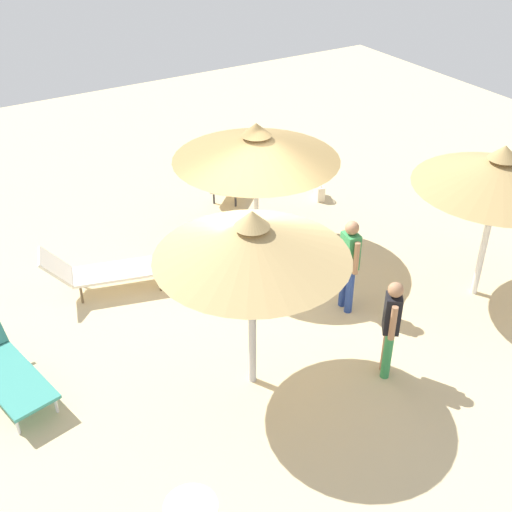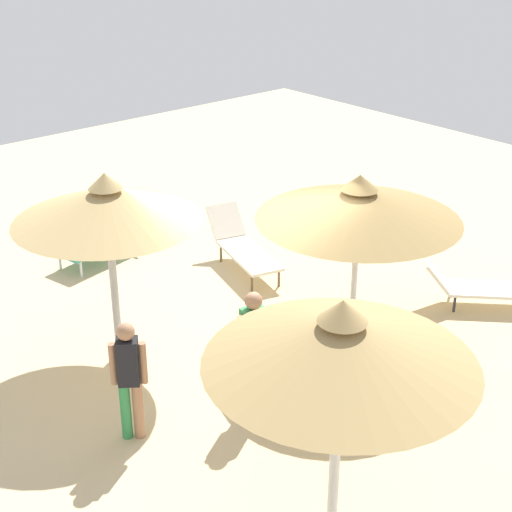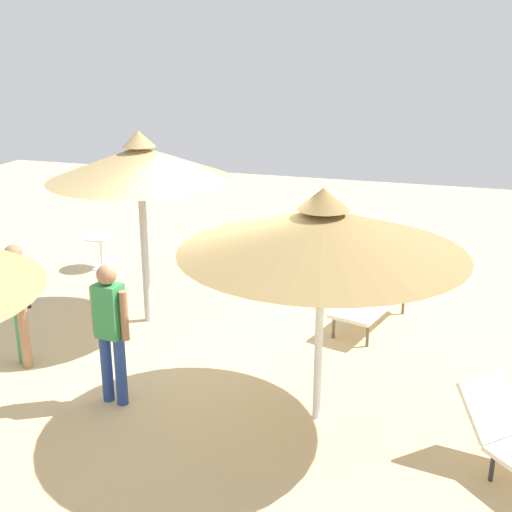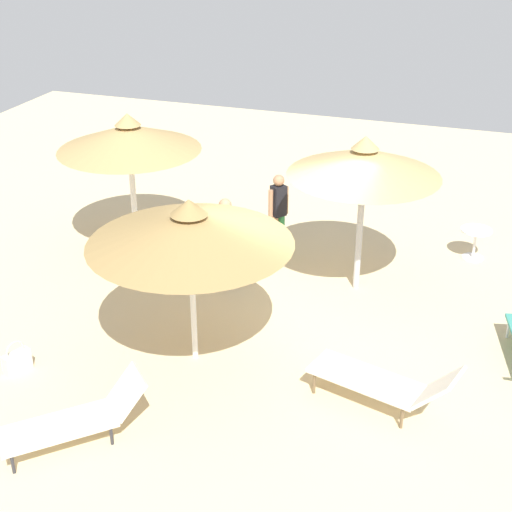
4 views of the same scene
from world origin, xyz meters
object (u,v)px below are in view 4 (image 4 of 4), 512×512
Objects in this scene: lounge_chair_front at (386,382)px; handbag at (17,361)px; side_table_round at (475,239)px; lounge_chair_near_right at (78,417)px; parasol_umbrella_far_right at (364,162)px; parasol_umbrella_edge at (129,137)px; person_standing_far_left at (226,237)px; parasol_umbrella_back at (190,229)px; person_standing_center at (278,210)px.

lounge_chair_front is 4.15× the size of handbag.
handbag is 8.50m from side_table_round.
side_table_round is (7.01, -4.38, 0.04)m from lounge_chair_near_right.
side_table_round is (1.85, -1.88, -1.93)m from parasol_umbrella_far_right.
lounge_chair_front is 1.23× the size of lounge_chair_near_right.
parasol_umbrella_edge reaches higher than handbag.
parasol_umbrella_edge is 2.67m from person_standing_far_left.
lounge_chair_near_right is 1.97m from handbag.
parasol_umbrella_edge is at bearing 88.35° from parasol_umbrella_far_right.
lounge_chair_near_right reaches higher than handbag.
lounge_chair_near_right is at bearing -160.38° from parasol_umbrella_edge.
side_table_round is at bearing -37.84° from parasol_umbrella_back.
parasol_umbrella_edge reaches higher than parasol_umbrella_back.
side_table_round is (1.73, -6.26, -1.86)m from parasol_umbrella_edge.
parasol_umbrella_far_right is at bearing -25.87° from lounge_chair_near_right.
person_standing_center is 0.97× the size of person_standing_far_left.
handbag is at bearing -177.03° from parasol_umbrella_edge.
lounge_chair_front is at bearing -61.64° from lounge_chair_near_right.
parasol_umbrella_back is 1.69× the size of lounge_chair_near_right.
lounge_chair_front is 1.33× the size of person_standing_center.
person_standing_center reaches higher than lounge_chair_near_right.
parasol_umbrella_back is 4.88× the size of side_table_round.
person_standing_far_left is at bearing 107.02° from parasol_umbrella_far_right.
person_standing_center is (3.81, -0.11, -1.24)m from parasol_umbrella_back.
person_standing_center is at bearing -7.29° from lounge_chair_near_right.
person_standing_center is at bearing -74.30° from parasol_umbrella_edge.
person_standing_center is (6.03, -0.77, 0.53)m from lounge_chair_near_right.
lounge_chair_front is at bearing -161.65° from parasol_umbrella_far_right.
parasol_umbrella_far_right reaches higher than parasol_umbrella_edge.
person_standing_far_left is 4.04m from handbag.
parasol_umbrella_far_right is 6.06m from lounge_chair_near_right.
lounge_chair_near_right is (-5.28, -1.88, -1.91)m from parasol_umbrella_edge.
side_table_round is at bearing -32.01° from lounge_chair_near_right.
parasol_umbrella_back is at bearing 147.93° from parasol_umbrella_far_right.
handbag is (-4.99, 2.43, -0.72)m from person_standing_center.
parasol_umbrella_back is 2.91m from lounge_chair_near_right.
parasol_umbrella_far_right is at bearing -91.65° from parasol_umbrella_edge.
person_standing_far_left is at bearing 163.02° from person_standing_center.
parasol_umbrella_edge reaches higher than person_standing_far_left.
parasol_umbrella_edge is 5.92m from lounge_chair_near_right.
handbag is 0.85× the size of side_table_round.
person_standing_far_left is (-0.67, 2.20, -1.39)m from parasol_umbrella_far_right.
side_table_round is at bearing -9.07° from lounge_chair_front.
parasol_umbrella_far_right reaches higher than handbag.
parasol_umbrella_far_right is 1.68× the size of person_standing_far_left.
handbag is at bearing 150.37° from person_standing_far_left.
person_standing_center reaches higher than lounge_chair_front.
person_standing_center is at bearing 63.25° from parasol_umbrella_far_right.
parasol_umbrella_edge is at bearing 105.70° from person_standing_center.
person_standing_far_left is (2.55, 3.27, 0.52)m from lounge_chair_front.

